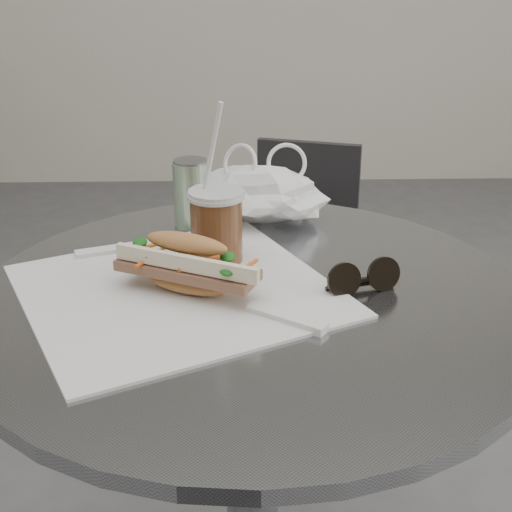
{
  "coord_description": "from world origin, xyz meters",
  "views": [
    {
      "loc": [
        -0.02,
        -0.66,
        1.18
      ],
      "look_at": [
        0.01,
        0.21,
        0.79
      ],
      "focal_mm": 50.0,
      "sensor_mm": 36.0,
      "label": 1
    }
  ],
  "objects_px": {
    "cafe_table": "(252,455)",
    "sunglasses": "(363,279)",
    "chair_far": "(296,288)",
    "iced_coffee": "(216,226)",
    "banh_mi": "(187,265)",
    "drink_can": "(191,193)"
  },
  "relations": [
    {
      "from": "cafe_table",
      "to": "sunglasses",
      "type": "distance_m",
      "value": 0.33
    },
    {
      "from": "chair_far",
      "to": "sunglasses",
      "type": "xyz_separation_m",
      "value": [
        0.01,
        -0.89,
        0.45
      ]
    },
    {
      "from": "iced_coffee",
      "to": "sunglasses",
      "type": "height_order",
      "value": "iced_coffee"
    },
    {
      "from": "banh_mi",
      "to": "cafe_table",
      "type": "bearing_deg",
      "value": 25.11
    },
    {
      "from": "chair_far",
      "to": "sunglasses",
      "type": "distance_m",
      "value": 1.0
    },
    {
      "from": "cafe_table",
      "to": "sunglasses",
      "type": "bearing_deg",
      "value": -0.16
    },
    {
      "from": "sunglasses",
      "to": "drink_can",
      "type": "height_order",
      "value": "drink_can"
    },
    {
      "from": "chair_far",
      "to": "sunglasses",
      "type": "relative_size",
      "value": 6.41
    },
    {
      "from": "iced_coffee",
      "to": "sunglasses",
      "type": "relative_size",
      "value": 2.25
    },
    {
      "from": "chair_far",
      "to": "sunglasses",
      "type": "height_order",
      "value": "sunglasses"
    },
    {
      "from": "iced_coffee",
      "to": "drink_can",
      "type": "height_order",
      "value": "iced_coffee"
    },
    {
      "from": "iced_coffee",
      "to": "drink_can",
      "type": "relative_size",
      "value": 2.14
    },
    {
      "from": "drink_can",
      "to": "cafe_table",
      "type": "bearing_deg",
      "value": -69.77
    },
    {
      "from": "cafe_table",
      "to": "chair_far",
      "type": "height_order",
      "value": "cafe_table"
    },
    {
      "from": "banh_mi",
      "to": "chair_far",
      "type": "bearing_deg",
      "value": 101.18
    },
    {
      "from": "cafe_table",
      "to": "chair_far",
      "type": "distance_m",
      "value": 0.91
    },
    {
      "from": "cafe_table",
      "to": "iced_coffee",
      "type": "bearing_deg",
      "value": 115.75
    },
    {
      "from": "cafe_table",
      "to": "iced_coffee",
      "type": "xyz_separation_m",
      "value": [
        -0.05,
        0.1,
        0.33
      ]
    },
    {
      "from": "banh_mi",
      "to": "iced_coffee",
      "type": "height_order",
      "value": "iced_coffee"
    },
    {
      "from": "drink_can",
      "to": "banh_mi",
      "type": "bearing_deg",
      "value": -88.15
    },
    {
      "from": "chair_far",
      "to": "iced_coffee",
      "type": "relative_size",
      "value": 2.84
    },
    {
      "from": "cafe_table",
      "to": "iced_coffee",
      "type": "height_order",
      "value": "iced_coffee"
    }
  ]
}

